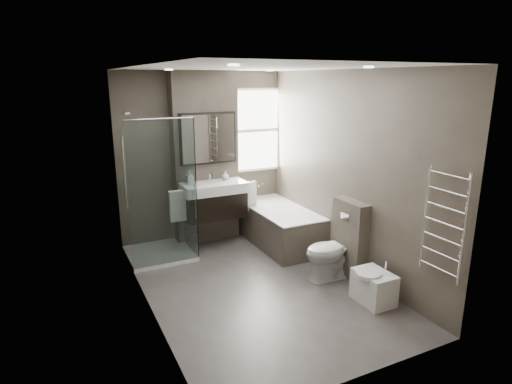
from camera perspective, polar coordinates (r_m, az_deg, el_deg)
room at (r=4.97m, az=0.06°, el=1.12°), size 2.70×3.90×2.70m
vanity_pier at (r=6.58m, az=-6.81°, el=4.42°), size 1.00×0.25×2.60m
vanity at (r=6.38m, az=-5.60°, el=-1.02°), size 0.95×0.47×0.66m
mirror_cabinet at (r=6.37m, az=-6.40°, el=7.11°), size 0.86×0.08×0.76m
towel_left at (r=6.20m, az=-10.37°, el=-1.87°), size 0.24×0.06×0.44m
towel_right at (r=6.58m, az=-0.97°, el=-0.65°), size 0.24×0.06×0.44m
shower_enclosure at (r=6.18m, az=-11.84°, el=-4.25°), size 0.90×0.90×2.00m
bathtub at (r=6.60m, az=3.05°, el=-4.30°), size 0.75×1.60×0.57m
window at (r=6.96m, az=-0.11°, el=8.22°), size 0.98×0.06×1.33m
toilet at (r=5.56m, az=10.23°, el=-7.68°), size 0.74×0.44×0.75m
cistern_box at (r=5.64m, az=12.38°, el=-6.07°), size 0.19×0.55×1.00m
bidet at (r=5.15m, az=15.38°, el=-12.06°), size 0.40×0.46×0.48m
towel_radiator at (r=4.56m, az=23.77°, el=-3.83°), size 0.03×0.49×1.10m
soap_bottle_a at (r=6.25m, az=-8.74°, el=1.94°), size 0.09×0.09×0.20m
soap_bottle_b at (r=6.46m, az=-4.09°, el=2.20°), size 0.10×0.10×0.13m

